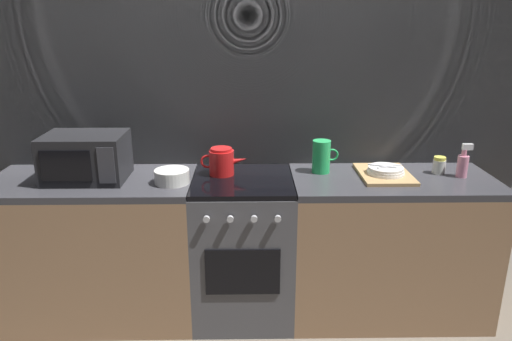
{
  "coord_description": "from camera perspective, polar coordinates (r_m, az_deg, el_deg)",
  "views": [
    {
      "loc": [
        0.04,
        -2.69,
        1.82
      ],
      "look_at": [
        0.08,
        0.0,
        0.95
      ],
      "focal_mm": 33.76,
      "sensor_mm": 36.0,
      "label": 1
    }
  ],
  "objects": [
    {
      "name": "microwave",
      "position": [
        2.97,
        -19.51,
        1.51
      ],
      "size": [
        0.46,
        0.35,
        0.27
      ],
      "color": "black",
      "rests_on": "counter_left"
    },
    {
      "name": "stove_unit",
      "position": [
        3.02,
        -1.52,
        -9.09
      ],
      "size": [
        0.6,
        0.63,
        0.9
      ],
      "color": "#4C4C51",
      "rests_on": "ground_plane"
    },
    {
      "name": "spice_jar",
      "position": [
        3.13,
        20.87,
        0.57
      ],
      "size": [
        0.08,
        0.08,
        0.1
      ],
      "color": "silver",
      "rests_on": "counter_right"
    },
    {
      "name": "ground_plane",
      "position": [
        3.25,
        -1.45,
        -16.16
      ],
      "size": [
        8.0,
        8.0,
        0.0
      ],
      "primitive_type": "plane",
      "color": "#6B6054"
    },
    {
      "name": "pitcher",
      "position": [
        2.96,
        7.77,
        1.66
      ],
      "size": [
        0.16,
        0.11,
        0.2
      ],
      "color": "green",
      "rests_on": "counter_right"
    },
    {
      "name": "counter_right",
      "position": [
        3.14,
        15.33,
        -8.64
      ],
      "size": [
        1.2,
        0.6,
        0.9
      ],
      "color": "#997251",
      "rests_on": "ground_plane"
    },
    {
      "name": "kettle",
      "position": [
        2.9,
        -4.09,
        1.06
      ],
      "size": [
        0.28,
        0.15,
        0.17
      ],
      "color": "red",
      "rests_on": "stove_unit"
    },
    {
      "name": "back_wall",
      "position": [
        3.08,
        -1.58,
        6.28
      ],
      "size": [
        3.6,
        0.05,
        2.4
      ],
      "color": "gray",
      "rests_on": "ground_plane"
    },
    {
      "name": "dish_pile",
      "position": [
        2.98,
        15.03,
        -0.23
      ],
      "size": [
        0.3,
        0.4,
        0.07
      ],
      "color": "tan",
      "rests_on": "counter_right"
    },
    {
      "name": "counter_left",
      "position": [
        3.16,
        -18.25,
        -8.74
      ],
      "size": [
        1.2,
        0.6,
        0.9
      ],
      "color": "#997251",
      "rests_on": "ground_plane"
    },
    {
      "name": "spray_bottle",
      "position": [
        3.11,
        23.31,
        0.71
      ],
      "size": [
        0.08,
        0.06,
        0.2
      ],
      "color": "pink",
      "rests_on": "counter_right"
    },
    {
      "name": "mixing_bowl",
      "position": [
        2.8,
        -9.92,
        -0.7
      ],
      "size": [
        0.2,
        0.2,
        0.08
      ],
      "primitive_type": "cylinder",
      "color": "silver",
      "rests_on": "counter_left"
    }
  ]
}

